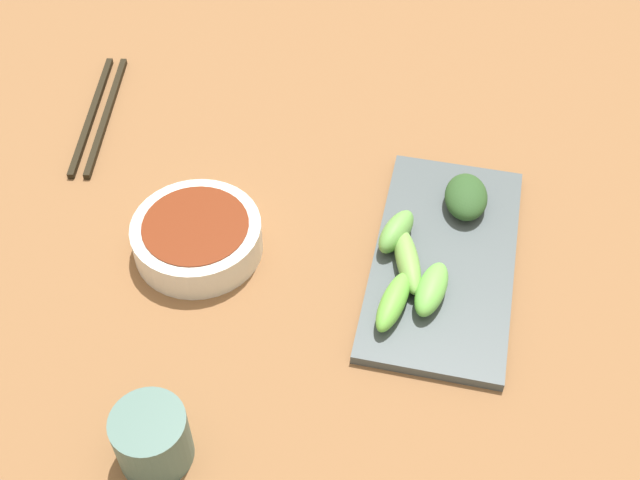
{
  "coord_description": "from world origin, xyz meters",
  "views": [
    {
      "loc": [
        0.12,
        -0.59,
        0.73
      ],
      "look_at": [
        -0.01,
        -0.02,
        0.05
      ],
      "focal_mm": 46.2,
      "sensor_mm": 36.0,
      "label": 1
    }
  ],
  "objects": [
    {
      "name": "tabletop",
      "position": [
        0.0,
        0.0,
        0.01
      ],
      "size": [
        2.1,
        2.1,
        0.02
      ],
      "primitive_type": "cube",
      "color": "brown",
      "rests_on": "ground"
    },
    {
      "name": "broccoli_leafy_4",
      "position": [
        0.14,
        0.08,
        0.05
      ],
      "size": [
        0.06,
        0.08,
        0.03
      ],
      "primitive_type": "ellipsoid",
      "rotation": [
        0.0,
        0.0,
        0.1
      ],
      "color": "#2A4D23",
      "rests_on": "serving_plate"
    },
    {
      "name": "broccoli_stalk_0",
      "position": [
        0.07,
        0.01,
        0.05
      ],
      "size": [
        0.05,
        0.07,
        0.03
      ],
      "primitive_type": "ellipsoid",
      "rotation": [
        0.0,
        0.0,
        -0.33
      ],
      "color": "#65A749",
      "rests_on": "serving_plate"
    },
    {
      "name": "chopsticks",
      "position": [
        -0.34,
        0.15,
        0.02
      ],
      "size": [
        0.07,
        0.23,
        0.01
      ],
      "rotation": [
        0.0,
        0.0,
        0.17
      ],
      "color": "black",
      "rests_on": "tabletop"
    },
    {
      "name": "broccoli_stalk_1",
      "position": [
        0.08,
        -0.08,
        0.05
      ],
      "size": [
        0.04,
        0.08,
        0.03
      ],
      "primitive_type": "ellipsoid",
      "rotation": [
        0.0,
        0.0,
        -0.19
      ],
      "color": "#66B740",
      "rests_on": "serving_plate"
    },
    {
      "name": "sauce_bowl",
      "position": [
        -0.14,
        -0.04,
        0.04
      ],
      "size": [
        0.14,
        0.14,
        0.04
      ],
      "color": "silver",
      "rests_on": "tabletop"
    },
    {
      "name": "serving_plate",
      "position": [
        0.13,
        -0.0,
        0.03
      ],
      "size": [
        0.15,
        0.3,
        0.01
      ],
      "primitive_type": "cube",
      "color": "#454F52",
      "rests_on": "tabletop"
    },
    {
      "name": "broccoli_stalk_2",
      "position": [
        0.12,
        -0.06,
        0.05
      ],
      "size": [
        0.04,
        0.08,
        0.03
      ],
      "primitive_type": "ellipsoid",
      "rotation": [
        0.0,
        0.0,
        -0.16
      ],
      "color": "#69B94B",
      "rests_on": "serving_plate"
    },
    {
      "name": "tea_cup",
      "position": [
        -0.11,
        -0.29,
        0.05
      ],
      "size": [
        0.07,
        0.07,
        0.06
      ],
      "primitive_type": "cylinder",
      "color": "#4D6E65",
      "rests_on": "tabletop"
    },
    {
      "name": "broccoli_stalk_3",
      "position": [
        0.09,
        -0.02,
        0.05
      ],
      "size": [
        0.05,
        0.1,
        0.03
      ],
      "primitive_type": "ellipsoid",
      "rotation": [
        0.0,
        0.0,
        0.33
      ],
      "color": "#75AD4C",
      "rests_on": "serving_plate"
    }
  ]
}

